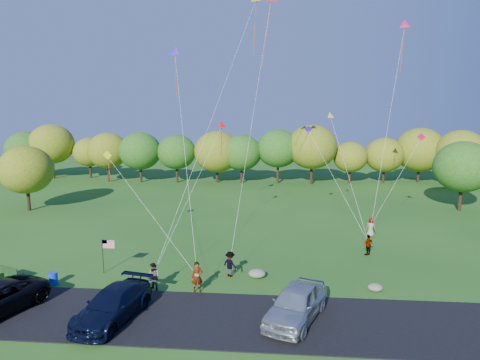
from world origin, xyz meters
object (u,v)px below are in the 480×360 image
Objects in this scene: flyer_c at (230,264)px; flyer_e at (371,227)px; minivan_navy at (113,305)px; flyer_a at (197,277)px; flyer_b at (154,277)px; minivan_silver at (296,303)px; trash_barrel at (53,279)px; park_bench at (10,273)px; flyer_d at (368,245)px.

flyer_c reaches higher than flyer_e.
flyer_a is at bearing 57.41° from minivan_navy.
minivan_silver is at bearing 11.65° from flyer_b.
flyer_c is 2.09× the size of trash_barrel.
flyer_c is 14.08m from park_bench.
flyer_e is 1.07× the size of park_bench.
minivan_silver is 6.90m from flyer_c.
flyer_e is (10.99, 9.71, -0.01)m from flyer_c.
minivan_navy is at bearing -36.87° from trash_barrel.
flyer_a is 1.12× the size of flyer_e.
minivan_navy reaches higher than flyer_d.
flyer_a reaches higher than flyer_e.
flyer_b is at bearing -178.11° from minivan_silver.
minivan_silver is 3.13× the size of flyer_b.
flyer_d is 0.95× the size of flyer_e.
minivan_navy is 2.92× the size of flyer_a.
flyer_a reaches higher than flyer_d.
flyer_a is at bearing -3.22° from flyer_d.
trash_barrel is at bearing -16.99° from flyer_d.
flyer_c is at bearing 147.57° from minivan_silver.
park_bench is (-9.63, 0.76, -0.37)m from flyer_b.
minivan_navy is at bearing 83.40° from flyer_c.
minivan_navy is 9.72m from park_bench.
park_bench is at bearing 40.99° from flyer_c.
park_bench is (-13.96, -1.80, -0.36)m from flyer_c.
flyer_a is 1.10× the size of flyer_b.
flyer_a is at bearing -1.60° from trash_barrel.
minivan_navy is 5.30m from flyer_a.
flyer_a is at bearing 90.29° from flyer_c.
flyer_c reaches higher than flyer_d.
flyer_a is 1.20× the size of park_bench.
flyer_d is at bearing 20.36° from flyer_a.
flyer_b is at bearing 17.05° from park_bench.
minivan_silver reaches higher than park_bench.
flyer_a is at bearing 31.68° from flyer_b.
flyer_e is (15.32, 12.27, -0.01)m from flyer_b.
minivan_silver reaches higher than trash_barrel.
minivan_silver is at bearing 159.29° from flyer_c.
trash_barrel is (-21.77, -12.01, -0.43)m from flyer_e.
flyer_b reaches higher than park_bench.
minivan_navy is 3.46× the size of flyer_d.
flyer_b is 1.01× the size of flyer_c.
flyer_a is (3.70, 3.80, 0.08)m from minivan_navy.
flyer_d is at bearing 19.45° from trash_barrel.
flyer_c is 1.08× the size of park_bench.
flyer_d is at bearing -119.49° from flyer_c.
flyer_d is 1.01× the size of park_bench.
flyer_c is at bearing 28.91° from park_bench.
park_bench is at bearing -20.55° from flyer_d.
flyer_e is (16.37, 16.07, -0.02)m from minivan_navy.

